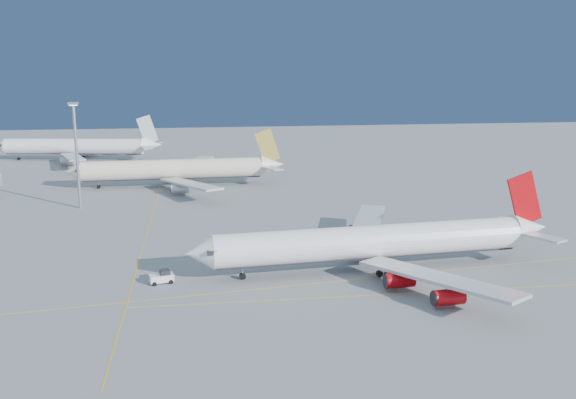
# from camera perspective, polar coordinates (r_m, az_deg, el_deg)

# --- Properties ---
(ground) EXTENTS (500.00, 500.00, 0.00)m
(ground) POSITION_cam_1_polar(r_m,az_deg,el_deg) (119.60, 6.01, -6.06)
(ground) COLOR slate
(ground) RESTS_ON ground
(taxiway_lines) EXTENTS (118.86, 140.00, 0.02)m
(taxiway_lines) POSITION_cam_1_polar(r_m,az_deg,el_deg) (123.03, -1.40, -5.46)
(taxiway_lines) COLOR #DCA20C
(taxiway_lines) RESTS_ON ground
(airliner_virgin) EXTENTS (69.39, 62.09, 17.11)m
(airliner_virgin) POSITION_cam_1_polar(r_m,az_deg,el_deg) (117.98, 8.04, -3.76)
(airliner_virgin) COLOR white
(airliner_virgin) RESTS_ON ground
(airliner_etihad) EXTENTS (65.11, 60.26, 17.02)m
(airliner_etihad) POSITION_cam_1_polar(r_m,az_deg,el_deg) (195.55, -9.78, 2.67)
(airliner_etihad) COLOR beige
(airliner_etihad) RESTS_ON ground
(airliner_third) EXTENTS (63.97, 58.44, 17.18)m
(airliner_third) POSITION_cam_1_polar(r_m,az_deg,el_deg) (254.85, -18.18, 4.49)
(airliner_third) COLOR white
(airliner_third) RESTS_ON ground
(pushback_tug) EXTENTS (4.43, 3.28, 2.28)m
(pushback_tug) POSITION_cam_1_polar(r_m,az_deg,el_deg) (113.09, -11.12, -6.78)
(pushback_tug) COLOR white
(pushback_tug) RESTS_ON ground
(light_mast) EXTENTS (2.34, 2.34, 27.09)m
(light_mast) POSITION_cam_1_polar(r_m,az_deg,el_deg) (171.06, -18.31, 4.49)
(light_mast) COLOR gray
(light_mast) RESTS_ON ground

